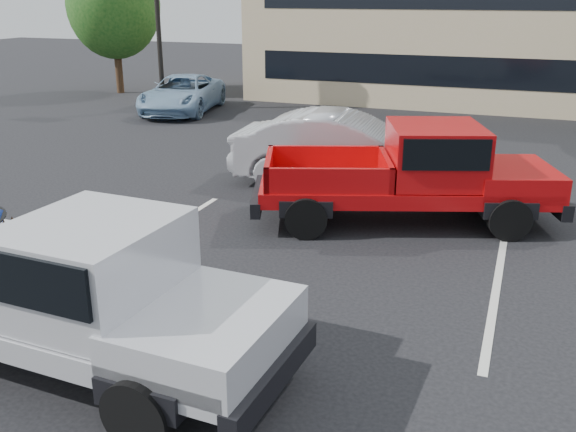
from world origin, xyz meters
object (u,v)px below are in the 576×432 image
object	(u,v)px
tree_left	(113,5)
silver_pickup	(79,287)
silver_sedan	(344,150)
blue_suv	(182,94)
red_pickup	(425,170)

from	to	relation	value
tree_left	silver_pickup	size ratio (longest dim) A/B	1.04
tree_left	silver_sedan	world-z (taller)	tree_left
tree_left	blue_suv	bearing A→B (deg)	-33.39
silver_pickup	silver_sedan	world-z (taller)	silver_pickup
tree_left	blue_suv	world-z (taller)	tree_left
silver_pickup	blue_suv	xyz separation A→B (m)	(-7.52, 15.62, -0.38)
tree_left	silver_pickup	world-z (taller)	tree_left
blue_suv	silver_pickup	bearing A→B (deg)	-75.69
silver_sedan	blue_suv	bearing A→B (deg)	44.03
tree_left	silver_pickup	bearing A→B (deg)	-56.45
red_pickup	blue_suv	world-z (taller)	red_pickup
silver_pickup	red_pickup	xyz separation A→B (m)	(2.86, 6.57, -0.01)
tree_left	red_pickup	bearing A→B (deg)	-38.73
tree_left	blue_suv	xyz separation A→B (m)	(5.04, -3.32, -3.06)
tree_left	blue_suv	size ratio (longest dim) A/B	1.24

